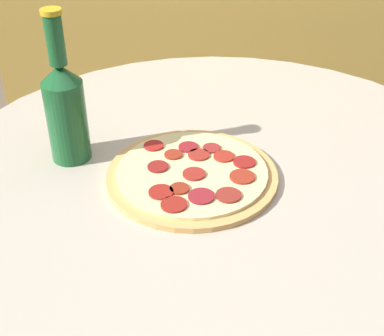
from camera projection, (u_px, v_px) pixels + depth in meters
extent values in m
cylinder|color=#B2A893|center=(218.00, 317.00, 1.15)|extent=(0.09, 0.09, 0.71)
cylinder|color=#B2A893|center=(224.00, 177.00, 0.94)|extent=(1.03, 1.03, 0.02)
cube|color=gold|center=(207.00, 25.00, 1.62)|extent=(1.29, 0.04, 1.47)
cylinder|color=tan|center=(192.00, 175.00, 0.91)|extent=(0.29, 0.29, 0.01)
cylinder|color=beige|center=(192.00, 171.00, 0.91)|extent=(0.26, 0.26, 0.01)
cylinder|color=maroon|center=(212.00, 148.00, 0.96)|extent=(0.03, 0.03, 0.00)
cylinder|color=maroon|center=(158.00, 167.00, 0.91)|extent=(0.04, 0.04, 0.00)
cylinder|color=maroon|center=(173.00, 154.00, 0.94)|extent=(0.03, 0.03, 0.00)
cylinder|color=maroon|center=(161.00, 192.00, 0.85)|extent=(0.04, 0.04, 0.00)
cylinder|color=maroon|center=(242.00, 177.00, 0.89)|extent=(0.04, 0.04, 0.00)
cylinder|color=maroon|center=(180.00, 189.00, 0.86)|extent=(0.03, 0.03, 0.00)
cylinder|color=maroon|center=(228.00, 195.00, 0.84)|extent=(0.04, 0.04, 0.00)
cylinder|color=maroon|center=(174.00, 204.00, 0.82)|extent=(0.04, 0.04, 0.00)
cylinder|color=maroon|center=(225.00, 156.00, 0.94)|extent=(0.04, 0.04, 0.00)
cylinder|color=maroon|center=(199.00, 155.00, 0.94)|extent=(0.04, 0.04, 0.00)
cylinder|color=maroon|center=(154.00, 146.00, 0.97)|extent=(0.04, 0.04, 0.00)
cylinder|color=maroon|center=(189.00, 147.00, 0.96)|extent=(0.04, 0.04, 0.00)
cylinder|color=maroon|center=(194.00, 174.00, 0.89)|extent=(0.04, 0.04, 0.00)
cylinder|color=maroon|center=(245.00, 163.00, 0.92)|extent=(0.04, 0.04, 0.00)
cylinder|color=maroon|center=(201.00, 196.00, 0.84)|extent=(0.04, 0.04, 0.00)
cylinder|color=#195628|center=(67.00, 121.00, 0.93)|extent=(0.07, 0.07, 0.15)
cone|color=#195628|center=(60.00, 74.00, 0.88)|extent=(0.07, 0.07, 0.03)
cylinder|color=#195628|center=(55.00, 40.00, 0.85)|extent=(0.03, 0.03, 0.08)
cylinder|color=gold|center=(51.00, 11.00, 0.82)|extent=(0.03, 0.03, 0.01)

